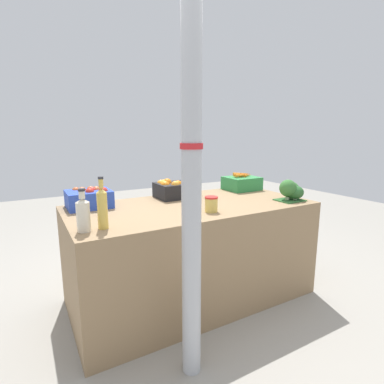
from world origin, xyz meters
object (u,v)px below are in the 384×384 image
Objects in this scene: support_pole at (191,169)px; pickle_jar at (211,204)px; carrot_crate at (242,183)px; orange_crate at (175,188)px; apple_crate at (89,198)px; juice_bottle_golden at (102,207)px; juice_bottle_cloudy at (83,214)px; broccoli_pile at (291,190)px.

pickle_jar is (0.41, 0.43, -0.32)m from support_pole.
orange_crate is at bearing -179.66° from carrot_crate.
juice_bottle_golden is at bearing -93.44° from apple_crate.
juice_bottle_golden is 0.78m from pickle_jar.
juice_bottle_cloudy is at bearing -160.16° from carrot_crate.
carrot_crate is at bearing 41.24° from support_pole.
apple_crate is 0.61m from juice_bottle_cloudy.
apple_crate is at bearing 86.56° from juice_bottle_golden.
juice_bottle_golden is (-1.52, -0.59, 0.06)m from carrot_crate.
support_pole reaches higher than broccoli_pile.
support_pole is 0.61m from juice_bottle_golden.
orange_crate is 1.28× the size of juice_bottle_cloudy.
support_pole is at bearing -133.38° from pickle_jar.
broccoli_pile is 1.58m from juice_bottle_golden.
juice_bottle_cloudy reaches higher than orange_crate.
pickle_jar is (0.74, -0.58, -0.02)m from apple_crate.
carrot_crate is 1.73m from juice_bottle_cloudy.
support_pole is 7.32× the size of carrot_crate.
juice_bottle_golden is (-1.58, -0.00, 0.05)m from broccoli_pile.
pickle_jar is at bearing 46.62° from support_pole.
juice_bottle_golden is at bearing 0.00° from juice_bottle_cloudy.
orange_crate is 1.36× the size of broccoli_pile.
orange_crate is 1.03× the size of juice_bottle_golden.
apple_crate is 1.65m from broccoli_pile.
juice_bottle_golden is at bearing -158.85° from carrot_crate.
apple_crate is 1.28× the size of juice_bottle_cloudy.
pickle_jar is (0.77, 0.01, -0.07)m from juice_bottle_golden.
carrot_crate is 1.03× the size of juice_bottle_golden.
carrot_crate is at bearing 19.84° from juice_bottle_cloudy.
broccoli_pile is (0.82, -0.58, 0.00)m from orange_crate.
support_pole reaches higher than juice_bottle_golden.
broccoli_pile is at bearing -20.70° from apple_crate.
juice_bottle_cloudy is (-0.47, 0.42, -0.27)m from support_pole.
apple_crate is at bearing 179.96° from carrot_crate.
apple_crate is at bearing 179.57° from orange_crate.
orange_crate reaches higher than pickle_jar.
juice_bottle_cloudy is (-1.63, -0.59, 0.03)m from carrot_crate.
juice_bottle_cloudy reaches higher than pickle_jar.
orange_crate is 1.05m from juice_bottle_cloudy.
juice_bottle_cloudy is at bearing -179.41° from pickle_jar.
juice_bottle_golden is (-0.37, 0.42, -0.25)m from support_pole.
broccoli_pile is at bearing 0.15° from juice_bottle_golden.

